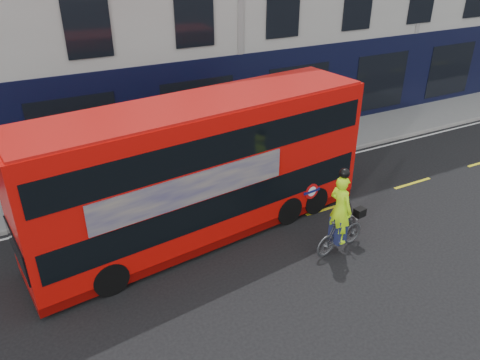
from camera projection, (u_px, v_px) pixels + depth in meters
ground at (356, 230)px, 14.96m from camera, size 120.00×120.00×0.00m
pavement at (257, 154)px, 20.03m from camera, size 60.00×3.00×0.12m
kerb at (275, 167)px, 18.85m from camera, size 60.00×0.12×0.13m
road_edge_line at (279, 172)px, 18.65m from camera, size 58.00×0.10×0.01m
lane_dashes at (328, 209)px, 16.14m from camera, size 58.00×0.12×0.01m
bus at (203, 169)px, 13.89m from camera, size 10.88×3.66×4.30m
cyclist at (340, 223)px, 13.59m from camera, size 1.91×0.83×2.74m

